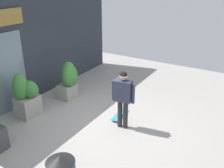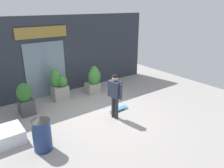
{
  "view_description": "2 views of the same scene",
  "coord_description": "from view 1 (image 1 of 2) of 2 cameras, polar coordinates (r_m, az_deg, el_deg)",
  "views": [
    {
      "loc": [
        -4.93,
        -3.26,
        3.81
      ],
      "look_at": [
        0.41,
        -0.04,
        1.09
      ],
      "focal_mm": 39.86,
      "sensor_mm": 36.0,
      "label": 1
    },
    {
      "loc": [
        -4.05,
        -6.03,
        3.81
      ],
      "look_at": [
        0.41,
        -0.04,
        1.09
      ],
      "focal_mm": 35.04,
      "sensor_mm": 36.0,
      "label": 2
    }
  ],
  "objects": [
    {
      "name": "skateboard",
      "position": [
        7.39,
        1.77,
        -6.94
      ],
      "size": [
        0.82,
        0.3,
        0.08
      ],
      "rotation": [
        0.0,
        0.0,
        0.08
      ],
      "color": "teal",
      "rests_on": "ground_plane"
    },
    {
      "name": "planter_box_left",
      "position": [
        7.59,
        -19.1,
        -2.58
      ],
      "size": [
        0.68,
        0.6,
        1.35
      ],
      "color": "gray",
      "rests_on": "ground_plane"
    },
    {
      "name": "skateboarder",
      "position": [
        6.45,
        2.56,
        -2.34
      ],
      "size": [
        0.31,
        0.63,
        1.63
      ],
      "rotation": [
        0.0,
        0.0,
        0.12
      ],
      "color": "#28282D",
      "rests_on": "ground_plane"
    },
    {
      "name": "building_facade",
      "position": [
        8.23,
        -20.4,
        7.19
      ],
      "size": [
        8.84,
        0.31,
        3.41
      ],
      "color": "#2D333D",
      "rests_on": "ground_plane"
    },
    {
      "name": "ground_plane",
      "position": [
        7.03,
        -2.06,
        -9.26
      ],
      "size": [
        12.0,
        12.0,
        0.0
      ],
      "primitive_type": "plane",
      "color": "#9E9993"
    },
    {
      "name": "planter_box_right",
      "position": [
        8.33,
        -9.86,
        1.1
      ],
      "size": [
        0.63,
        0.59,
        1.27
      ],
      "color": "gray",
      "rests_on": "ground_plane"
    }
  ]
}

